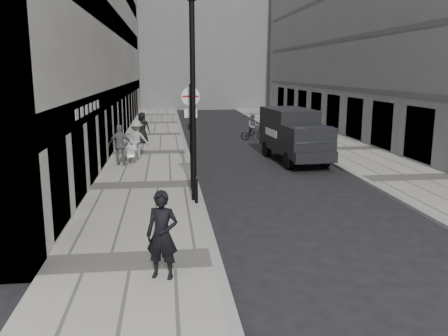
# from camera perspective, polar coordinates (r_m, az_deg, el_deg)

# --- Properties ---
(ground) EXTENTS (120.00, 120.00, 0.00)m
(ground) POSITION_cam_1_polar(r_m,az_deg,el_deg) (9.20, 0.82, -17.62)
(ground) COLOR black
(ground) RESTS_ON ground
(sidewalk) EXTENTS (4.00, 60.00, 0.12)m
(sidewalk) POSITION_cam_1_polar(r_m,az_deg,el_deg) (26.35, -8.83, 1.77)
(sidewalk) COLOR #A6A096
(sidewalk) RESTS_ON ground
(far_sidewalk) EXTENTS (4.00, 60.00, 0.12)m
(far_sidewalk) POSITION_cam_1_polar(r_m,az_deg,el_deg) (28.20, 14.12, 2.20)
(far_sidewalk) COLOR #A6A096
(far_sidewalk) RESTS_ON ground
(building_far) EXTENTS (24.00, 16.00, 22.00)m
(building_far) POSITION_cam_1_polar(r_m,az_deg,el_deg) (64.34, -4.84, 17.36)
(building_far) COLOR slate
(building_far) RESTS_ON ground
(walking_man) EXTENTS (0.81, 0.65, 1.92)m
(walking_man) POSITION_cam_1_polar(r_m,az_deg,el_deg) (10.23, -7.44, -7.99)
(walking_man) COLOR black
(walking_man) RESTS_ON sidewalk
(sign_post) EXTENTS (0.67, 0.14, 3.92)m
(sign_post) POSITION_cam_1_polar(r_m,az_deg,el_deg) (17.45, -4.00, 5.43)
(sign_post) COLOR black
(sign_post) RESTS_ON sidewalk
(lamppost) EXTENTS (0.31, 0.31, 6.97)m
(lamppost) POSITION_cam_1_polar(r_m,az_deg,el_deg) (15.91, -3.78, 9.79)
(lamppost) COLOR black
(lamppost) RESTS_ON sidewalk
(bollard_near) EXTENTS (0.11, 0.11, 0.80)m
(bollard_near) POSITION_cam_1_polar(r_m,az_deg,el_deg) (15.96, -3.34, -2.83)
(bollard_near) COLOR black
(bollard_near) RESTS_ON sidewalk
(bollard_far) EXTENTS (0.13, 0.13, 0.99)m
(bollard_far) POSITION_cam_1_polar(r_m,az_deg,el_deg) (17.05, -3.60, -1.57)
(bollard_far) COLOR black
(bollard_far) RESTS_ON sidewalk
(panel_van) EXTENTS (2.49, 5.68, 2.60)m
(panel_van) POSITION_cam_1_polar(r_m,az_deg,el_deg) (24.09, 8.33, 4.26)
(panel_van) COLOR black
(panel_van) RESTS_ON ground
(cyclist) EXTENTS (1.65, 0.76, 1.71)m
(cyclist) POSITION_cam_1_polar(r_m,az_deg,el_deg) (31.40, 3.51, 4.58)
(cyclist) COLOR black
(cyclist) RESTS_ON ground
(pedestrian_a) EXTENTS (1.18, 0.61, 1.93)m
(pedestrian_a) POSITION_cam_1_polar(r_m,az_deg,el_deg) (22.74, -12.36, 2.70)
(pedestrian_a) COLOR slate
(pedestrian_a) RESTS_ON sidewalk
(pedestrian_b) EXTENTS (1.35, 0.92, 1.93)m
(pedestrian_b) POSITION_cam_1_polar(r_m,az_deg,el_deg) (24.44, -10.45, 3.40)
(pedestrian_b) COLOR gray
(pedestrian_b) RESTS_ON sidewalk
(pedestrian_c) EXTENTS (1.00, 0.72, 1.91)m
(pedestrian_c) POSITION_cam_1_polar(r_m,az_deg,el_deg) (29.63, -9.82, 4.80)
(pedestrian_c) COLOR black
(pedestrian_c) RESTS_ON sidewalk
(cafe_table_near) EXTENTS (0.63, 1.42, 0.81)m
(cafe_table_near) POSITION_cam_1_polar(r_m,az_deg,el_deg) (23.30, -11.06, 1.59)
(cafe_table_near) COLOR silver
(cafe_table_near) RESTS_ON sidewalk
(cafe_table_mid) EXTENTS (0.65, 1.47, 0.84)m
(cafe_table_mid) POSITION_cam_1_polar(r_m,az_deg,el_deg) (25.32, -10.74, 2.42)
(cafe_table_mid) COLOR #ABABAD
(cafe_table_mid) RESTS_ON sidewalk
(cafe_table_far) EXTENTS (0.80, 1.82, 1.03)m
(cafe_table_far) POSITION_cam_1_polar(r_m,az_deg,el_deg) (24.42, -10.88, 2.32)
(cafe_table_far) COLOR silver
(cafe_table_far) RESTS_ON sidewalk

